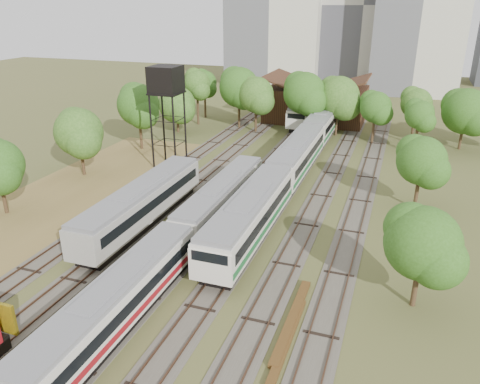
% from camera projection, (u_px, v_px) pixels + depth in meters
% --- Properties ---
extents(ground, '(240.00, 240.00, 0.00)m').
position_uv_depth(ground, '(149.00, 332.00, 28.55)').
color(ground, '#475123').
rests_on(ground, ground).
extents(dry_grass_patch, '(14.00, 60.00, 0.04)m').
position_uv_depth(dry_grass_patch, '(14.00, 231.00, 41.08)').
color(dry_grass_patch, brown).
rests_on(dry_grass_patch, ground).
extents(tracks, '(24.60, 80.00, 0.19)m').
position_uv_depth(tracks, '(260.00, 188.00, 50.57)').
color(tracks, '#4C473D').
rests_on(tracks, ground).
extents(railcar_red_set, '(2.68, 34.58, 3.30)m').
position_uv_depth(railcar_red_set, '(180.00, 240.00, 35.94)').
color(railcar_red_set, black).
rests_on(railcar_red_set, ground).
extents(railcar_green_set, '(3.18, 52.08, 3.94)m').
position_uv_depth(railcar_green_set, '(297.00, 156.00, 54.17)').
color(railcar_green_set, black).
rests_on(railcar_green_set, ground).
extents(railcar_rear, '(3.19, 16.08, 3.95)m').
position_uv_depth(railcar_rear, '(307.00, 111.00, 76.80)').
color(railcar_rear, black).
rests_on(railcar_rear, ground).
extents(old_grey_coach, '(2.99, 18.00, 3.70)m').
position_uv_depth(old_grey_coach, '(142.00, 203.00, 41.73)').
color(old_grey_coach, black).
rests_on(old_grey_coach, ground).
extents(water_tower, '(3.46, 3.46, 11.94)m').
position_uv_depth(water_tower, '(166.00, 82.00, 53.86)').
color(water_tower, black).
rests_on(water_tower, ground).
extents(rail_pile_near, '(0.59, 8.83, 0.29)m').
position_uv_depth(rail_pile_near, '(292.00, 320.00, 29.45)').
color(rail_pile_near, brown).
rests_on(rail_pile_near, ground).
extents(rail_pile_far, '(0.50, 8.08, 0.26)m').
position_uv_depth(rail_pile_far, '(287.00, 340.00, 27.74)').
color(rail_pile_far, brown).
rests_on(rail_pile_far, ground).
extents(maintenance_shed, '(16.45, 11.55, 7.58)m').
position_uv_depth(maintenance_shed, '(316.00, 103.00, 78.37)').
color(maintenance_shed, '#331D12').
rests_on(maintenance_shed, ground).
extents(tree_band_left, '(7.27, 64.98, 8.87)m').
position_uv_depth(tree_band_left, '(105.00, 123.00, 55.72)').
color(tree_band_left, '#382616').
rests_on(tree_band_left, ground).
extents(tree_band_far, '(50.23, 8.03, 9.48)m').
position_uv_depth(tree_band_far, '(340.00, 98.00, 67.21)').
color(tree_band_far, '#382616').
rests_on(tree_band_far, ground).
extents(tree_band_right, '(4.80, 39.68, 7.19)m').
position_uv_depth(tree_band_right, '(421.00, 173.00, 40.94)').
color(tree_band_right, '#382616').
rests_on(tree_band_right, ground).
extents(tower_centre, '(20.00, 18.00, 36.00)m').
position_uv_depth(tower_centre, '(368.00, 5.00, 108.41)').
color(tower_centre, '#AEA89D').
rests_on(tower_centre, ground).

